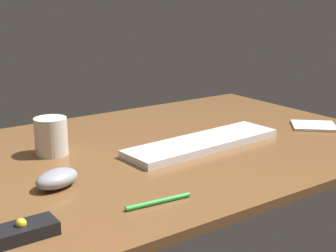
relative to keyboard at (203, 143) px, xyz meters
The scene contains 7 objects.
desk 17.11cm from the keyboard, 156.32° to the left, with size 140.00×84.00×2.00cm, color brown.
keyboard is the anchor object (origin of this frame).
computer_mouse 43.27cm from the keyboard, behind, with size 9.98×6.45×3.89cm, color #999EA5.
media_remote 62.96cm from the keyboard, 159.80° to the right, with size 17.05×5.34×3.59cm.
coffee_mug 39.60cm from the keyboard, 154.52° to the left, with size 8.22×8.22×9.54cm, color silver.
notepad 40.30cm from the keyboard, ahead, with size 12.80×10.76×0.82cm, color white.
pen 38.32cm from the keyboard, 142.17° to the right, with size 0.96×0.96×13.91cm, color green.
Camera 1 is at (-62.56, -101.61, 41.15)cm, focal length 51.34 mm.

